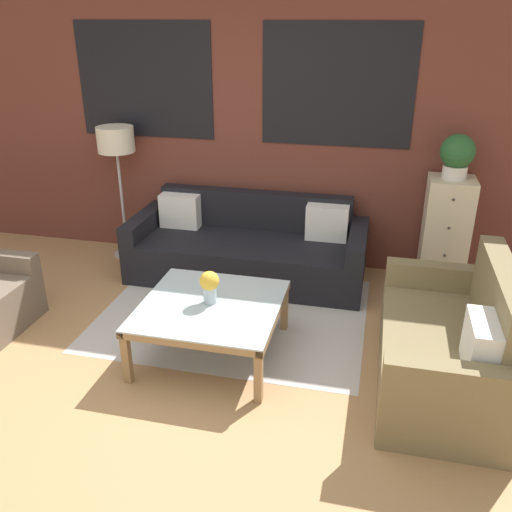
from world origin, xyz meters
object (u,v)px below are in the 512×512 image
(couch_dark, at_px, (248,250))
(flower_vase, at_px, (210,285))
(settee_vintage, at_px, (449,348))
(potted_plant, at_px, (457,155))
(floor_lamp, at_px, (116,146))
(coffee_table, at_px, (211,310))
(drawer_cabinet, at_px, (445,234))

(couch_dark, xyz_separation_m, flower_vase, (0.05, -1.38, 0.31))
(settee_vintage, distance_m, potted_plant, 1.89)
(settee_vintage, height_order, floor_lamp, floor_lamp)
(coffee_table, xyz_separation_m, floor_lamp, (-1.47, 1.59, 0.81))
(settee_vintage, relative_size, coffee_table, 1.47)
(settee_vintage, xyz_separation_m, potted_plant, (0.07, 1.62, 0.97))
(drawer_cabinet, height_order, potted_plant, potted_plant)
(couch_dark, xyz_separation_m, drawer_cabinet, (1.84, 0.21, 0.25))
(coffee_table, xyz_separation_m, potted_plant, (1.78, 1.61, 0.90))
(floor_lamp, relative_size, potted_plant, 3.50)
(couch_dark, bearing_deg, floor_lamp, 172.02)
(drawer_cabinet, bearing_deg, floor_lamp, -179.70)
(coffee_table, distance_m, floor_lamp, 2.31)
(settee_vintage, xyz_separation_m, flower_vase, (-1.72, 0.03, 0.27))
(couch_dark, distance_m, potted_plant, 2.11)
(settee_vintage, relative_size, potted_plant, 3.80)
(settee_vintage, xyz_separation_m, floor_lamp, (-3.18, 1.60, 0.88))
(flower_vase, bearing_deg, couch_dark, 92.24)
(floor_lamp, bearing_deg, potted_plant, 0.30)
(floor_lamp, height_order, flower_vase, floor_lamp)
(coffee_table, bearing_deg, drawer_cabinet, 42.14)
(drawer_cabinet, bearing_deg, settee_vintage, -92.49)
(settee_vintage, distance_m, coffee_table, 1.71)
(potted_plant, xyz_separation_m, flower_vase, (-1.79, -1.59, -0.69))
(couch_dark, height_order, coffee_table, couch_dark)
(couch_dark, bearing_deg, drawer_cabinet, 6.64)
(coffee_table, bearing_deg, potted_plant, 42.14)
(settee_vintage, bearing_deg, drawer_cabinet, 87.51)
(floor_lamp, bearing_deg, coffee_table, -47.29)
(settee_vintage, height_order, potted_plant, potted_plant)
(floor_lamp, distance_m, drawer_cabinet, 3.31)
(drawer_cabinet, bearing_deg, couch_dark, -173.36)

